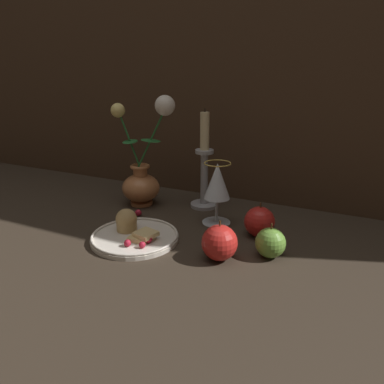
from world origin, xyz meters
TOP-DOWN VIEW (x-y plane):
  - ground_plane at (0.00, 0.00)m, footprint 2.40×2.40m
  - vase at (-0.18, 0.11)m, footprint 0.21×0.11m
  - plate_with_pastries at (-0.07, -0.09)m, footprint 0.21×0.21m
  - wine_glass at (0.07, 0.08)m, footprint 0.08×0.08m
  - candlestick at (-0.01, 0.18)m, footprint 0.08×0.08m
  - apple_beside_vase at (0.19, 0.05)m, footprint 0.07×0.07m
  - apple_near_glass at (0.24, -0.04)m, footprint 0.07×0.07m
  - apple_at_table_edge at (0.15, -0.10)m, footprint 0.08×0.08m
  - berry_near_plate at (-0.14, 0.03)m, footprint 0.02×0.02m
  - berry_front_center at (-0.16, -0.01)m, footprint 0.02×0.02m
  - berry_by_glass_stem at (0.09, -0.00)m, footprint 0.02×0.02m
  - berry_under_candlestick at (0.14, -0.02)m, footprint 0.02×0.02m

SIDE VIEW (x-z plane):
  - ground_plane at x=0.00m, z-range 0.00..0.00m
  - berry_under_candlestick at x=0.14m, z-range 0.00..0.02m
  - berry_by_glass_stem at x=0.09m, z-range 0.00..0.02m
  - berry_near_plate at x=-0.14m, z-range 0.00..0.02m
  - berry_front_center at x=-0.16m, z-range 0.00..0.02m
  - plate_with_pastries at x=-0.07m, z-range -0.02..0.05m
  - apple_near_glass at x=0.24m, z-range -0.01..0.07m
  - apple_beside_vase at x=0.19m, z-range -0.01..0.08m
  - apple_at_table_edge at x=0.15m, z-range -0.01..0.08m
  - vase at x=-0.18m, z-range -0.07..0.26m
  - wine_glass at x=0.07m, z-range 0.03..0.19m
  - candlestick at x=-0.01m, z-range -0.03..0.26m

